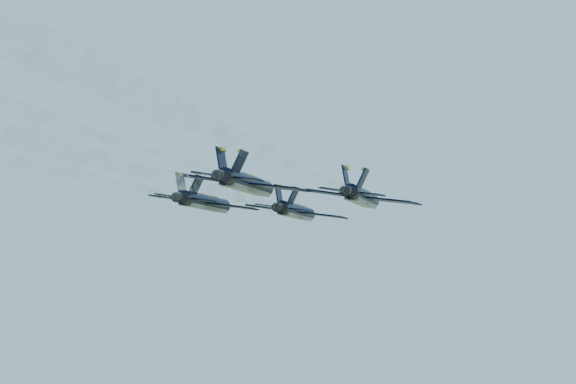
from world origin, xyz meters
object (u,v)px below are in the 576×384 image
Objects in this scene: jet_lead at (297,212)px; jet_slot at (248,184)px; jet_right at (362,197)px; jet_left at (206,203)px.

jet_lead is 21.20m from jet_slot.
jet_left is at bearing -179.07° from jet_right.
jet_left and jet_right have the same top height.
jet_right is at bearing 52.72° from jet_slot.
jet_right is (12.18, -5.82, 0.00)m from jet_lead.
jet_left and jet_slot have the same top height.
jet_slot is (11.62, -7.71, 0.00)m from jet_left.
jet_slot is at bearing -88.26° from jet_lead.
jet_left is 13.94m from jet_slot.
jet_right and jet_slot have the same top height.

